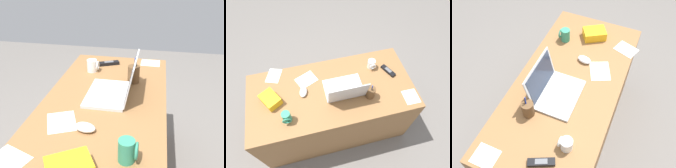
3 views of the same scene
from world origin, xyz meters
The scene contains 12 objects.
ground_plane centered at (0.00, 0.00, 0.00)m, with size 6.00×6.00×0.00m, color slate.
desk centered at (0.00, 0.00, 0.36)m, with size 1.51×0.72×0.71m, color olive.
laptop centered at (-0.11, 0.05, 0.76)m, with size 0.35×0.29×0.25m.
computer_mouse centered at (0.25, -0.03, 0.73)m, with size 0.06×0.11×0.04m, color white.
coffee_mug_white centered at (0.41, 0.20, 0.77)m, with size 0.07×0.08×0.10m.
coffee_mug_tall centered at (-0.44, -0.17, 0.76)m, with size 0.07×0.08×0.09m.
cordless_phone centered at (-0.58, -0.08, 0.73)m, with size 0.11×0.16×0.03m.
pen_holder centered at (-0.32, 0.14, 0.77)m, with size 0.08×0.08×0.17m.
snack_bag centered at (0.53, -0.01, 0.75)m, with size 0.13×0.17×0.07m, color #F2AD19.
paper_note_near_laptop centered at (-0.67, 0.24, 0.71)m, with size 0.13×0.14×0.00m, color white.
paper_note_left centered at (0.20, -0.17, 0.71)m, with size 0.18×0.14×0.00m, color white.
paper_note_right centered at (0.50, -0.29, 0.71)m, with size 0.12×0.16×0.00m, color white.
Camera 3 is at (-1.00, -0.39, 2.12)m, focal length 40.45 mm.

